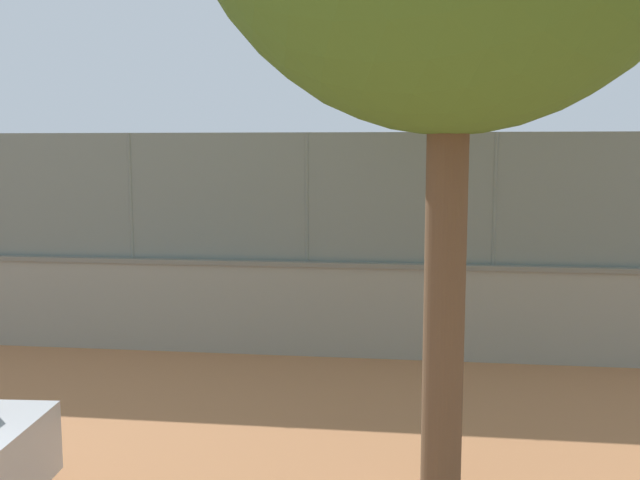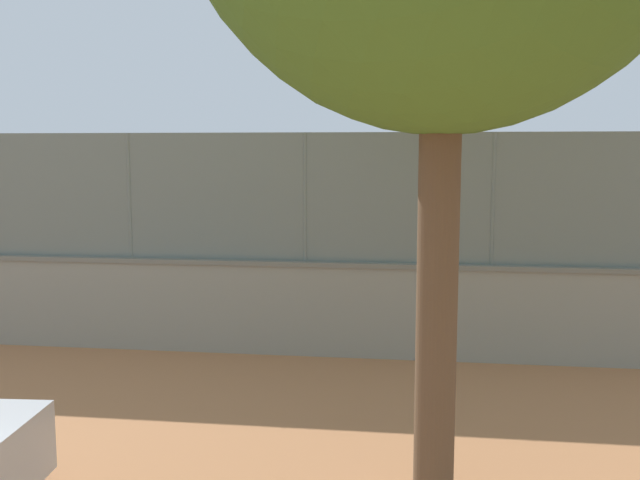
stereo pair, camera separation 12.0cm
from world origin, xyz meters
The scene contains 7 objects.
ground_plane centered at (0.00, 0.00, 0.00)m, with size 260.00×260.00×0.00m, color #B27247.
perimeter_wall centered at (1.48, 11.86, 0.82)m, with size 25.40×0.97×1.63m.
fence_panel_on_wall centered at (1.48, 11.86, 2.72)m, with size 24.96×0.64×2.18m.
player_baseline_waiting centered at (-0.42, 9.73, 0.88)m, with size 0.69×1.20×1.50m.
player_crossing_court centered at (-4.90, 0.74, 0.97)m, with size 0.77×1.03×1.64m.
sports_ball centered at (0.52, 10.89, 0.04)m, with size 0.07×0.07×0.07m, color white.
courtside_bench centered at (3.55, 9.96, 0.46)m, with size 1.61×0.42×0.87m.
Camera 2 is at (-3.22, 24.00, 3.54)m, focal length 40.38 mm.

